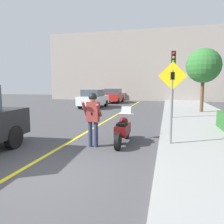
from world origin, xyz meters
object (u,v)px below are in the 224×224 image
traffic_light (173,72)px  street_tree (203,66)px  motorcycle (123,130)px  parked_car_grey (121,94)px  parked_car_white (93,99)px  parked_car_red (114,96)px  person_biker (93,114)px  crossing_sign (172,95)px

traffic_light → street_tree: bearing=58.0°
motorcycle → parked_car_grey: size_ratio=0.52×
traffic_light → street_tree: size_ratio=0.86×
motorcycle → parked_car_white: (-5.13, 11.71, 0.37)m
motorcycle → traffic_light: traffic_light is taller
motorcycle → parked_car_red: (-4.70, 17.81, 0.37)m
motorcycle → person_biker: bearing=-143.8°
parked_car_red → parked_car_grey: 6.09m
traffic_light → parked_car_grey: (-6.82, 17.92, -1.99)m
traffic_light → street_tree: (2.15, 3.44, 0.59)m
person_biker → parked_car_white: size_ratio=0.44×
motorcycle → street_tree: (3.94, 9.41, 2.95)m
crossing_sign → parked_car_white: 13.68m
motorcycle → parked_car_white: 12.79m
crossing_sign → parked_car_white: size_ratio=0.64×
motorcycle → person_biker: (-0.89, -0.65, 0.65)m
street_tree → motorcycle: bearing=-112.7°
traffic_light → parked_car_white: (-6.92, 5.74, -1.99)m
person_biker → parked_car_grey: size_ratio=0.44×
person_biker → parked_car_grey: person_biker is taller
parked_car_white → parked_car_grey: (0.10, 12.18, 0.00)m
motorcycle → crossing_sign: size_ratio=0.82×
motorcycle → parked_car_grey: parked_car_grey is taller
traffic_light → parked_car_grey: size_ratio=0.93×
traffic_light → crossing_sign: bearing=-91.4°
street_tree → parked_car_white: size_ratio=1.08×
parked_car_grey → parked_car_red: bearing=-86.9°
person_biker → crossing_sign: 2.66m
motorcycle → traffic_light: 6.67m
parked_car_white → parked_car_grey: 12.18m
person_biker → traffic_light: 7.35m
parked_car_white → parked_car_red: size_ratio=1.00×
traffic_light → parked_car_grey: traffic_light is taller
crossing_sign → traffic_light: bearing=88.6°
street_tree → person_biker: bearing=-115.7°
traffic_light → parked_car_grey: bearing=110.8°
parked_car_grey → parked_car_white: bearing=-90.5°
street_tree → parked_car_grey: bearing=121.8°
street_tree → parked_car_grey: street_tree is taller
person_biker → parked_car_grey: (-4.14, 24.55, -0.28)m
traffic_light → parked_car_red: size_ratio=0.93×
traffic_light → person_biker: bearing=-112.0°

